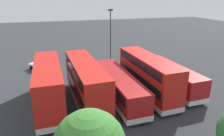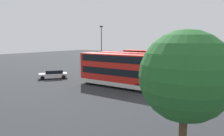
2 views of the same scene
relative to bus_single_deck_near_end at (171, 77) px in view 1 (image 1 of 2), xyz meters
name	(u,v)px [view 1 (image 1 of 2)]	position (x,y,z in m)	size (l,w,h in m)	color
ground_plane	(99,72)	(7.06, -8.55, -1.62)	(140.00, 140.00, 0.00)	#2D3033
bus_single_deck_near_end	(171,77)	(0.00, 0.00, 0.00)	(3.14, 10.20, 2.95)	#A51919
bus_double_decker_second	(147,75)	(3.51, 0.50, 0.83)	(3.11, 10.82, 4.55)	red
bus_single_deck_third	(118,85)	(7.02, 0.58, 0.00)	(2.87, 11.58, 2.95)	#A51919
bus_double_decker_fourth	(86,82)	(10.64, 0.49, 0.83)	(3.11, 11.23, 4.55)	red
bus_double_decker_fifth	(49,84)	(14.39, 0.03, 0.83)	(2.68, 10.89, 4.55)	red
car_hatchback_silver	(44,65)	(15.17, -12.09, -0.92)	(4.66, 4.22, 1.43)	silver
lamp_post_tall	(110,35)	(4.87, -9.87, 3.64)	(0.70, 0.30, 9.13)	#38383D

